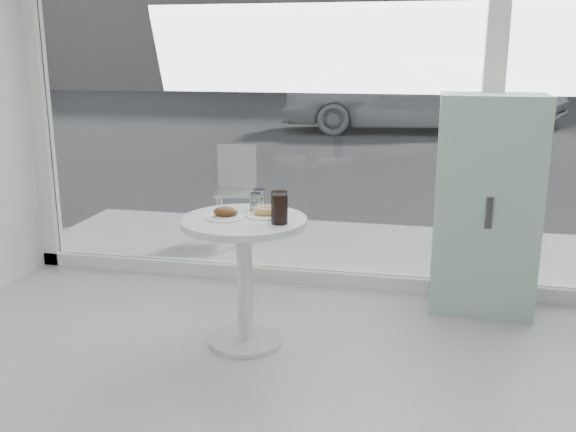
% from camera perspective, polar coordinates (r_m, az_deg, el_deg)
% --- Properties ---
extents(storefront, '(5.00, 0.14, 3.00)m').
position_cam_1_polar(storefront, '(4.50, 7.17, 14.65)').
color(storefront, silver).
rests_on(storefront, ground).
extents(main_table, '(0.72, 0.72, 0.77)m').
position_cam_1_polar(main_table, '(3.70, -3.89, -3.48)').
color(main_table, silver).
rests_on(main_table, ground).
extents(patio_deck, '(5.60, 1.60, 0.05)m').
position_cam_1_polar(patio_deck, '(5.56, 6.62, -3.02)').
color(patio_deck, beige).
rests_on(patio_deck, ground).
extents(street, '(40.00, 24.00, 0.00)m').
position_cam_1_polar(street, '(17.57, 10.71, 8.77)').
color(street, '#323232').
rests_on(street, ground).
extents(mint_cabinet, '(0.66, 0.46, 1.43)m').
position_cam_1_polar(mint_cabinet, '(4.39, 17.20, 0.98)').
color(mint_cabinet, '#8BB1A0').
rests_on(mint_cabinet, ground).
extents(patio_chair, '(0.42, 0.42, 0.81)m').
position_cam_1_polar(patio_chair, '(5.83, -4.59, 2.80)').
color(patio_chair, silver).
rests_on(patio_chair, patio_deck).
extents(car_white, '(4.84, 2.50, 1.57)m').
position_cam_1_polar(car_white, '(14.06, 9.26, 10.67)').
color(car_white, silver).
rests_on(car_white, street).
extents(car_silver, '(5.01, 3.15, 1.56)m').
position_cam_1_polar(car_silver, '(15.99, 14.91, 10.80)').
color(car_silver, '#9B9DA2').
rests_on(car_silver, street).
extents(plate_fritter, '(0.22, 0.22, 0.07)m').
position_cam_1_polar(plate_fritter, '(3.64, -5.55, 0.19)').
color(plate_fritter, white).
rests_on(plate_fritter, main_table).
extents(plate_donut, '(0.23, 0.23, 0.05)m').
position_cam_1_polar(plate_donut, '(3.68, -2.05, 0.30)').
color(plate_donut, white).
rests_on(plate_donut, main_table).
extents(water_tumbler_a, '(0.07, 0.07, 0.12)m').
position_cam_1_polar(water_tumbler_a, '(3.85, -2.60, 1.43)').
color(water_tumbler_a, white).
rests_on(water_tumbler_a, main_table).
extents(water_tumbler_b, '(0.07, 0.07, 0.11)m').
position_cam_1_polar(water_tumbler_b, '(3.78, -2.91, 1.12)').
color(water_tumbler_b, white).
rests_on(water_tumbler_b, main_table).
extents(cola_glass, '(0.09, 0.09, 0.18)m').
position_cam_1_polar(cola_glass, '(3.50, -0.78, 0.70)').
color(cola_glass, white).
rests_on(cola_glass, main_table).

